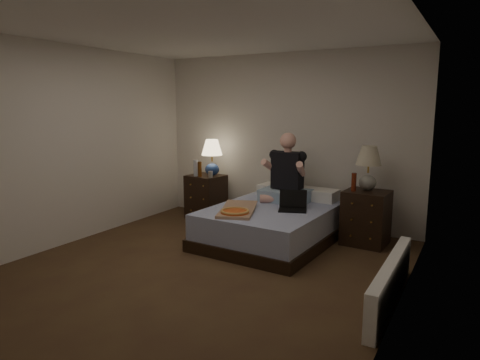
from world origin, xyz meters
The scene contains 18 objects.
floor centered at (0.00, 0.00, 0.00)m, with size 4.00×4.50×0.00m, color brown.
ceiling centered at (0.00, 0.00, 2.50)m, with size 4.00×4.50×0.00m, color white.
wall_back centered at (0.00, 2.25, 1.25)m, with size 4.00×2.50×0.00m, color silver.
wall_left centered at (-2.00, 0.00, 1.25)m, with size 4.50×2.50×0.00m, color silver.
wall_right centered at (2.00, 0.00, 1.25)m, with size 4.50×2.50×0.00m, color silver.
bed centered at (0.26, 1.30, 0.23)m, with size 1.38×1.84×0.46m, color #5160A3.
nightstand_left centered at (-1.17, 1.88, 0.34)m, with size 0.52×0.47×0.67m, color black.
nightstand_right centered at (1.33, 1.79, 0.34)m, with size 0.53×0.48×0.69m, color black.
lamp_left centered at (-1.07, 1.92, 0.95)m, with size 0.32×0.32×0.56m, color navy, non-canonical shape.
lamp_right centered at (1.31, 1.87, 0.97)m, with size 0.32×0.32×0.56m, color #9B9C93, non-canonical shape.
water_bottle centered at (-1.26, 1.75, 0.80)m, with size 0.07×0.07×0.25m, color silver.
soda_can centered at (-0.98, 1.73, 0.72)m, with size 0.07×0.07×0.10m, color #B7B7B2.
beer_bottle_left centered at (-1.18, 1.74, 0.79)m, with size 0.06×0.06×0.23m, color #60320D.
beer_bottle_right centered at (1.18, 1.70, 0.80)m, with size 0.06×0.06×0.23m, color #611E0D.
person centered at (0.27, 1.69, 0.92)m, with size 0.66×0.52×0.93m, color black, non-canonical shape.
laptop centered at (0.56, 1.24, 0.58)m, with size 0.34×0.28×0.24m, color black, non-canonical shape.
pizza_box centered at (0.06, 0.68, 0.50)m, with size 0.40×0.76×0.08m, color tan, non-canonical shape.
radiator centered at (1.93, 0.20, 0.20)m, with size 0.10×1.60×0.40m, color white.
Camera 1 is at (2.52, -3.57, 1.75)m, focal length 32.00 mm.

